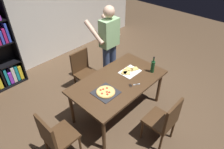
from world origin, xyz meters
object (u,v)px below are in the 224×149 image
object	(u,v)px
dining_table	(118,84)
pepperoni_pizza_on_tray	(106,92)
kitchen_scissors	(133,85)
wine_bottle	(153,66)
chair_near_camera	(165,120)
chair_left_end	(55,136)
person_serving_pizza	(109,43)
chair_far_side	(83,69)

from	to	relation	value
dining_table	pepperoni_pizza_on_tray	world-z (taller)	pepperoni_pizza_on_tray
kitchen_scissors	dining_table	bearing A→B (deg)	104.77
kitchen_scissors	wine_bottle	bearing A→B (deg)	-1.52
dining_table	kitchen_scissors	bearing A→B (deg)	-75.23
wine_bottle	kitchen_scissors	distance (m)	0.55
chair_near_camera	chair_left_end	world-z (taller)	same
chair_near_camera	pepperoni_pizza_on_tray	xyz separation A→B (m)	(-0.37, 0.89, 0.25)
kitchen_scissors	person_serving_pizza	bearing A→B (deg)	65.28
pepperoni_pizza_on_tray	dining_table	bearing A→B (deg)	10.17
pepperoni_pizza_on_tray	wine_bottle	xyz separation A→B (m)	(0.98, -0.21, 0.10)
dining_table	person_serving_pizza	world-z (taller)	person_serving_pizza
kitchen_scissors	chair_far_side	bearing A→B (deg)	93.22
chair_near_camera	person_serving_pizza	size ratio (longest dim) A/B	0.51
chair_near_camera	dining_table	bearing A→B (deg)	90.00
person_serving_pizza	kitchen_scissors	xyz separation A→B (m)	(-0.46, -1.00, -0.24)
chair_left_end	person_serving_pizza	size ratio (longest dim) A/B	0.51
chair_left_end	wine_bottle	size ratio (longest dim) A/B	2.85
dining_table	chair_near_camera	world-z (taller)	chair_near_camera
chair_far_side	pepperoni_pizza_on_tray	distance (m)	1.12
person_serving_pizza	wine_bottle	world-z (taller)	person_serving_pizza
dining_table	kitchen_scissors	size ratio (longest dim) A/B	8.70
chair_far_side	chair_left_end	size ratio (longest dim) A/B	1.00
dining_table	kitchen_scissors	world-z (taller)	kitchen_scissors
person_serving_pizza	kitchen_scissors	size ratio (longest dim) A/B	9.12
chair_far_side	pepperoni_pizza_on_tray	xyz separation A→B (m)	(-0.37, -1.03, 0.25)
chair_far_side	person_serving_pizza	size ratio (longest dim) A/B	0.51
chair_left_end	dining_table	bearing A→B (deg)	0.00
chair_left_end	person_serving_pizza	world-z (taller)	person_serving_pizza
wine_bottle	pepperoni_pizza_on_tray	bearing A→B (deg)	168.04
chair_far_side	kitchen_scissors	xyz separation A→B (m)	(0.07, -1.22, 0.24)
dining_table	pepperoni_pizza_on_tray	size ratio (longest dim) A/B	4.63
chair_near_camera	pepperoni_pizza_on_tray	distance (m)	1.00
wine_bottle	dining_table	bearing A→B (deg)	155.73
dining_table	kitchen_scissors	distance (m)	0.28
person_serving_pizza	wine_bottle	xyz separation A→B (m)	(0.08, -1.02, -0.13)
person_serving_pizza	pepperoni_pizza_on_tray	size ratio (longest dim) A/B	4.85
person_serving_pizza	kitchen_scissors	bearing A→B (deg)	-114.72
chair_far_side	person_serving_pizza	distance (m)	0.75
chair_near_camera	wine_bottle	bearing A→B (deg)	48.36
dining_table	chair_left_end	distance (m)	1.33
chair_near_camera	wine_bottle	xyz separation A→B (m)	(0.61, 0.69, 0.36)
chair_far_side	kitchen_scissors	size ratio (longest dim) A/B	4.69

